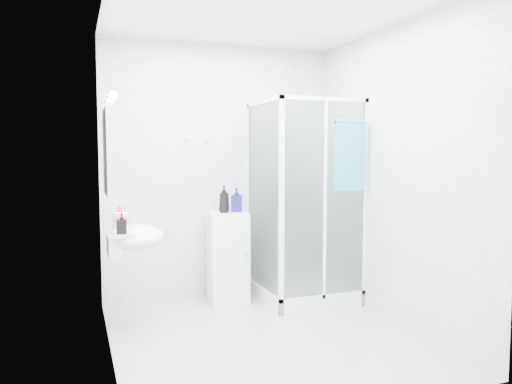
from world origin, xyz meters
name	(u,v)px	position (x,y,z in m)	size (l,w,h in m)	color
room	(265,177)	(0.00, 0.00, 1.30)	(2.40, 2.60, 2.60)	silver
shower_enclosure	(300,257)	(0.67, 0.77, 0.45)	(0.90, 0.95, 2.00)	white
wall_basin	(133,238)	(-0.99, 0.45, 0.80)	(0.46, 0.56, 0.35)	white
mirror	(106,151)	(-1.19, 0.45, 1.50)	(0.02, 0.60, 0.70)	white
vanity_lights	(111,98)	(-1.14, 0.45, 1.92)	(0.10, 0.40, 0.08)	silver
wall_hooks	(197,140)	(-0.25, 1.26, 1.62)	(0.23, 0.06, 0.03)	silver
storage_cabinet	(228,257)	(0.00, 1.01, 0.45)	(0.41, 0.42, 0.90)	white
hand_towel	(350,154)	(0.98, 0.37, 1.48)	(0.31, 0.05, 0.66)	teal
shampoo_bottle_a	(224,199)	(-0.05, 0.99, 1.04)	(0.10, 0.10, 0.27)	black
shampoo_bottle_b	(237,200)	(0.09, 1.01, 1.02)	(0.11, 0.11, 0.24)	#110F5A
soap_dispenser_orange	(120,217)	(-1.07, 0.62, 0.95)	(0.14, 0.14, 0.18)	#FC4E1D
soap_dispenser_black	(122,223)	(-1.09, 0.26, 0.94)	(0.07, 0.08, 0.16)	black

